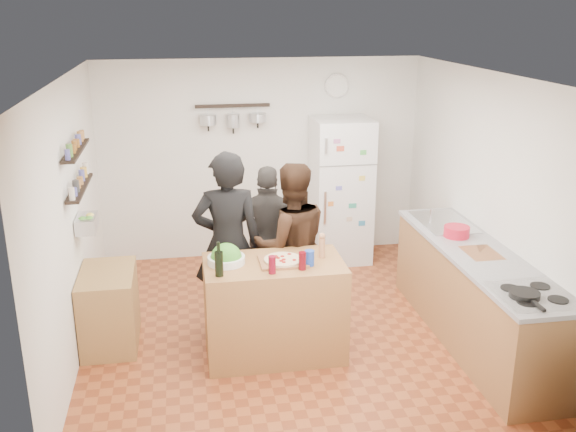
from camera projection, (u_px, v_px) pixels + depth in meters
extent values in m
plane|color=brown|center=(290.00, 327.00, 6.49)|extent=(4.20, 4.20, 0.00)
plane|color=white|center=(290.00, 76.00, 5.71)|extent=(4.20, 4.20, 0.00)
plane|color=silver|center=(261.00, 160.00, 8.06)|extent=(4.00, 0.00, 4.00)
plane|color=silver|center=(71.00, 221.00, 5.78)|extent=(0.00, 4.20, 4.20)
plane|color=silver|center=(486.00, 199.00, 6.42)|extent=(0.00, 4.20, 4.20)
cube|color=olive|center=(274.00, 308.00, 5.87)|extent=(1.25, 0.72, 0.91)
cube|color=brown|center=(283.00, 262.00, 5.72)|extent=(0.42, 0.34, 0.02)
cylinder|color=#CAB085|center=(283.00, 260.00, 5.71)|extent=(0.34, 0.34, 0.02)
cylinder|color=silver|center=(226.00, 260.00, 5.70)|extent=(0.33, 0.33, 0.07)
cylinder|color=black|center=(219.00, 264.00, 5.41)|extent=(0.07, 0.07, 0.22)
cylinder|color=maroon|center=(272.00, 265.00, 5.47)|extent=(0.06, 0.06, 0.16)
cylinder|color=#51070E|center=(302.00, 261.00, 5.55)|extent=(0.07, 0.07, 0.16)
cylinder|color=#A86E46|center=(322.00, 248.00, 5.82)|extent=(0.06, 0.06, 0.18)
cylinder|color=navy|center=(309.00, 258.00, 5.64)|extent=(0.09, 0.09, 0.14)
imported|color=black|center=(228.00, 244.00, 6.16)|extent=(0.67, 0.45, 1.83)
imported|color=black|center=(291.00, 245.00, 6.33)|extent=(0.86, 0.69, 1.68)
imported|color=#2C2927|center=(269.00, 237.00, 6.78)|extent=(0.96, 0.57, 1.53)
cube|color=#9E7042|center=(475.00, 297.00, 6.10)|extent=(0.63, 2.63, 0.90)
cube|color=white|center=(534.00, 296.00, 5.07)|extent=(0.60, 0.62, 0.02)
cylinder|color=black|center=(524.00, 294.00, 5.01)|extent=(0.24, 0.24, 0.05)
cube|color=silver|center=(444.00, 223.00, 6.75)|extent=(0.50, 0.80, 0.03)
cube|color=#945A35|center=(481.00, 254.00, 5.93)|extent=(0.30, 0.40, 0.02)
cylinder|color=red|center=(457.00, 232.00, 6.32)|extent=(0.25, 0.25, 0.11)
cube|color=white|center=(341.00, 190.00, 8.00)|extent=(0.70, 0.68, 1.80)
cylinder|color=silver|center=(337.00, 86.00, 7.92)|extent=(0.30, 0.03, 0.30)
cube|color=black|center=(80.00, 188.00, 5.90)|extent=(0.12, 1.00, 0.02)
cube|color=black|center=(76.00, 150.00, 5.79)|extent=(0.12, 1.00, 0.02)
cube|color=silver|center=(87.00, 223.00, 6.01)|extent=(0.18, 0.35, 0.14)
cube|color=olive|center=(109.00, 308.00, 6.08)|extent=(0.50, 0.80, 0.73)
cube|color=black|center=(233.00, 106.00, 7.69)|extent=(0.90, 0.04, 0.04)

